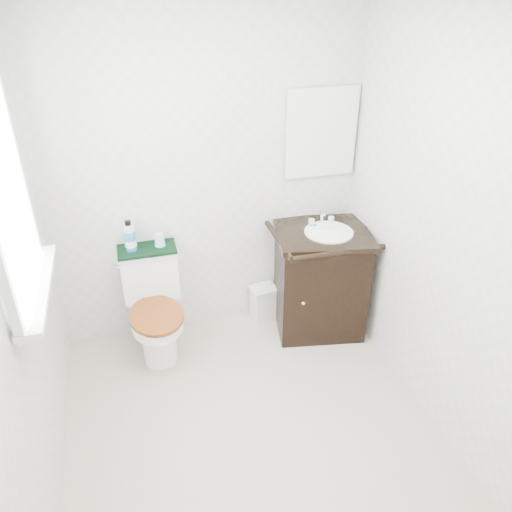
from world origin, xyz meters
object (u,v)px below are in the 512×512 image
toilet (155,310)px  trash_bin (264,302)px  vanity (320,278)px  mouthwash_bottle (130,237)px  cup (160,240)px

toilet → trash_bin: 0.88m
vanity → mouthwash_bottle: (-1.33, 0.19, 0.44)m
mouthwash_bottle → cup: bearing=2.8°
mouthwash_bottle → cup: size_ratio=2.38×
toilet → mouthwash_bottle: 0.56m
trash_bin → mouthwash_bottle: size_ratio=1.32×
mouthwash_bottle → toilet: bearing=-50.8°
toilet → vanity: vanity is taller
toilet → cup: cup is taller
vanity → trash_bin: 0.51m
vanity → cup: size_ratio=10.09×
toilet → mouthwash_bottle: mouthwash_bottle is taller
toilet → vanity: (1.23, -0.07, 0.10)m
toilet → vanity: size_ratio=0.82×
trash_bin → cup: (-0.75, 0.00, 0.67)m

